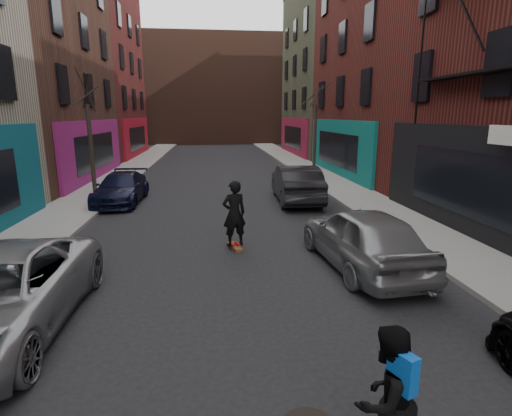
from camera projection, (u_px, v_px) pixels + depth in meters
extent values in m
cube|color=gray|center=(138.00, 164.00, 30.99)|extent=(2.50, 84.00, 0.13)
cube|color=gray|center=(296.00, 162.00, 32.34)|extent=(2.50, 84.00, 0.13)
cube|color=#47281E|center=(214.00, 91.00, 55.24)|extent=(40.00, 10.00, 14.00)
imported|color=black|center=(121.00, 188.00, 17.60)|extent=(1.98, 4.58, 1.31)
imported|color=gray|center=(362.00, 237.00, 10.08)|extent=(2.30, 4.83, 1.60)
imported|color=black|center=(296.00, 183.00, 17.84)|extent=(1.94, 5.03, 1.64)
cube|color=brown|center=(235.00, 247.00, 11.65)|extent=(0.44, 0.83, 0.10)
imported|color=black|center=(234.00, 214.00, 11.42)|extent=(0.80, 0.64, 1.91)
imported|color=black|center=(386.00, 399.00, 4.27)|extent=(1.01, 0.91, 1.69)
cube|color=blue|center=(403.00, 372.00, 4.01)|extent=(0.25, 0.33, 0.42)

